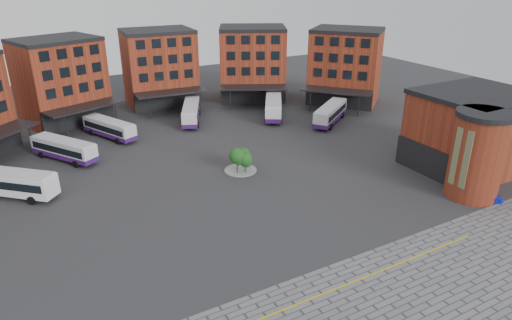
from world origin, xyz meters
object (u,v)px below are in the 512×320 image
bus_b (64,149)px  blue_car (486,197)px  tree_island (242,158)px  bus_a (10,182)px  bus_e (273,106)px  bus_f (330,113)px  bus_d (191,112)px  bus_c (109,128)px

bus_b → blue_car: bus_b is taller
tree_island → bus_a: bearing=165.3°
bus_e → bus_f: (6.84, -8.13, -0.13)m
bus_a → bus_d: bus_a is taller
bus_c → blue_car: size_ratio=2.88×
bus_a → bus_d: bearing=-18.8°
tree_island → blue_car: (21.23, -21.56, -1.37)m
bus_b → bus_e: bearing=-27.6°
bus_a → blue_car: bus_a is taller
bus_b → bus_e: size_ratio=0.88×
bus_a → blue_car: (48.79, -28.81, -1.34)m
bus_c → blue_car: bearing=-76.6°
tree_island → bus_d: tree_island is taller
bus_c → bus_d: bearing=-18.7°
bus_b → bus_e: 36.92m
bus_a → bus_d: size_ratio=0.91×
tree_island → bus_f: bearing=25.3°
tree_island → blue_car: tree_island is taller
bus_d → tree_island: bearing=-70.4°
tree_island → bus_e: tree_island is taller
tree_island → bus_f: 25.87m
bus_c → bus_e: size_ratio=0.89×
tree_island → bus_e: size_ratio=0.37×
bus_a → bus_f: 51.09m
bus_f → bus_c: bearing=-142.5°
bus_e → bus_f: bus_e is taller
bus_b → bus_c: bus_b is taller
tree_island → bus_c: tree_island is taller
bus_b → bus_d: 23.60m
bus_f → blue_car: 32.69m
bus_a → bus_b: size_ratio=0.98×
bus_d → bus_e: size_ratio=0.95×
bus_b → blue_car: bearing=-74.6°
bus_f → blue_car: (-2.16, -32.60, -1.14)m
tree_island → bus_c: size_ratio=0.41×
bus_f → blue_car: bus_f is taller
bus_a → tree_island: bearing=-62.4°
bus_e → bus_f: 10.63m
bus_f → bus_d: bearing=-155.9°
bus_d → bus_f: bearing=-5.9°
bus_f → bus_a: bearing=-121.0°
bus_d → bus_e: (14.43, -4.45, 0.15)m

